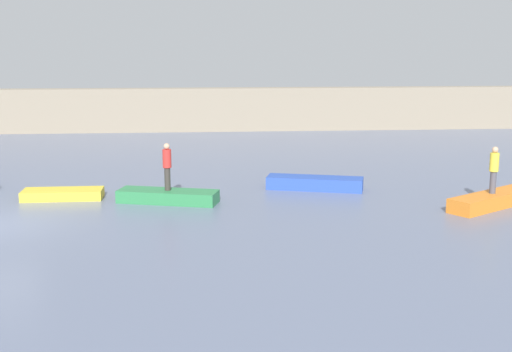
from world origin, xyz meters
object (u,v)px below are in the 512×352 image
(person_yellow_shirt, at_px, (494,168))
(person_red_shirt, at_px, (167,164))
(rowboat_yellow, at_px, (63,194))
(rowboat_blue, at_px, (315,183))
(rowboat_green, at_px, (168,196))
(rowboat_orange, at_px, (492,200))

(person_yellow_shirt, distance_m, person_red_shirt, 11.73)
(rowboat_yellow, relative_size, rowboat_blue, 0.78)
(rowboat_green, distance_m, rowboat_orange, 11.73)
(rowboat_yellow, relative_size, rowboat_green, 0.81)
(rowboat_orange, height_order, person_red_shirt, person_red_shirt)
(rowboat_yellow, relative_size, person_yellow_shirt, 1.76)
(rowboat_green, xyz_separation_m, rowboat_orange, (11.61, -1.68, 0.02))
(rowboat_blue, bearing_deg, rowboat_green, -146.68)
(rowboat_blue, bearing_deg, person_yellow_shirt, -15.10)
(rowboat_blue, xyz_separation_m, person_yellow_shirt, (5.82, -3.50, 1.20))
(rowboat_blue, distance_m, person_yellow_shirt, 6.90)
(rowboat_orange, height_order, person_yellow_shirt, person_yellow_shirt)
(rowboat_orange, bearing_deg, rowboat_blue, 115.94)
(rowboat_orange, bearing_deg, rowboat_green, 138.68)
(rowboat_orange, distance_m, person_yellow_shirt, 1.19)
(rowboat_green, height_order, rowboat_blue, rowboat_blue)
(rowboat_yellow, height_order, rowboat_green, rowboat_green)
(rowboat_yellow, bearing_deg, rowboat_green, -13.69)
(rowboat_yellow, height_order, rowboat_orange, rowboat_orange)
(rowboat_green, bearing_deg, person_yellow_shirt, 7.59)
(rowboat_green, height_order, rowboat_orange, rowboat_orange)
(person_yellow_shirt, bearing_deg, person_red_shirt, 171.76)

